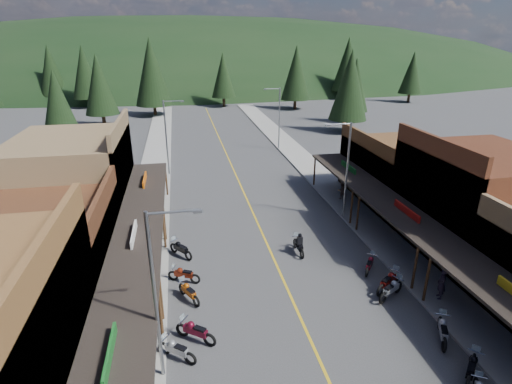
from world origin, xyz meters
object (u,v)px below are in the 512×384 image
pine_7 (51,70)px  bike_east_5 (443,329)px  shop_west_2 (43,254)px  pine_9 (355,85)px  bike_west_6 (195,330)px  bike_east_8 (370,264)px  streetlight_3 (278,116)px  streetlight_0 (158,291)px  pine_3 (223,75)px  pine_2 (152,72)px  bike_west_8 (184,274)px  pine_11 (350,85)px  pine_8 (57,99)px  pedestrian_east_a (442,283)px  shop_east_3 (400,172)px  pine_5 (348,64)px  bike_west_7 (189,291)px  pedestrian_east_b (341,190)px  pine_6 (412,73)px  rider_on_bike (299,245)px  pine_4 (296,73)px  bike_east_7 (388,281)px  bike_east_6 (391,289)px  streetlight_1 (167,135)px  bike_west_5 (176,349)px  streetlight_2 (346,167)px  pine_10 (99,84)px  pine_1 (85,72)px  shop_west_3 (77,181)px  shop_east_2 (476,202)px

pine_7 → bike_east_5: pine_7 is taller
shop_west_2 → pine_9: 57.58m
bike_west_6 → bike_east_8: bearing=-32.5°
streetlight_3 → pine_7: size_ratio=0.64×
streetlight_0 → bike_east_5: bearing=-1.2°
pine_3 → bike_west_6: 70.94m
pine_2 → bike_west_8: size_ratio=6.87×
pine_11 → pine_8: bearing=177.3°
shop_west_2 → pedestrian_east_a: (21.97, -5.04, -1.43)m
pine_8 → bike_west_6: pine_8 is taller
shop_east_3 → pine_5: size_ratio=0.78×
bike_west_6 → bike_west_7: 3.38m
pedestrian_east_b → bike_east_5: bearing=66.9°
pine_6 → bike_east_5: (-39.62, -70.27, -5.85)m
rider_on_bike → pine_4: bearing=72.9°
bike_east_7 → bike_east_6: bearing=-48.4°
pedestrian_east_a → bike_east_8: bearing=-123.2°
streetlight_1 → pine_7: (-25.05, 54.00, 2.78)m
bike_west_8 → pedestrian_east_a: 14.95m
pine_7 → bike_west_5: size_ratio=5.98×
streetlight_3 → pine_2: size_ratio=0.57×
pine_5 → bike_west_7: bearing=-118.7°
streetlight_2 → pine_9: (17.05, 37.00, 1.92)m
pine_6 → pine_10: bearing=-167.7°
pine_1 → shop_west_2: bearing=-81.5°
streetlight_0 → pine_11: size_ratio=0.65×
pine_5 → bike_east_5: pine_5 is taller
streetlight_2 → pine_11: pine_11 is taller
pine_10 → pine_11: pine_11 is taller
shop_west_3 → bike_east_5: size_ratio=4.93×
streetlight_2 → pine_3: size_ratio=0.73×
pine_7 → pine_11: (52.00, -38.00, -0.05)m
pine_5 → bike_west_6: bearing=-117.5°
streetlight_0 → bike_east_6: (12.53, 3.34, -3.83)m
shop_east_2 → rider_on_bike: 12.36m
rider_on_bike → pedestrian_east_b: pedestrian_east_b is taller
streetlight_2 → pine_6: size_ratio=0.73×
shop_east_2 → bike_west_5: size_ratio=5.21×
shop_east_2 → bike_east_8: bearing=-169.4°
pine_6 → bike_east_8: bearing=-122.3°
bike_west_5 → bike_east_8: bearing=-29.8°
pine_1 → bike_west_6: size_ratio=5.55×
shop_east_3 → pine_5: (20.25, 60.70, 5.46)m
pine_11 → pedestrian_east_a: pine_11 is taller
shop_west_3 → bike_east_8: size_ratio=5.57×
shop_west_2 → rider_on_bike: shop_west_2 is taller
streetlight_3 → bike_west_7: streetlight_3 is taller
shop_west_2 → pine_4: pine_4 is taller
streetlight_3 → pedestrian_east_a: 33.53m
shop_east_2 → bike_east_8: shop_east_2 is taller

